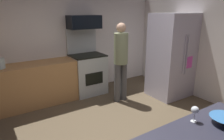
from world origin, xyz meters
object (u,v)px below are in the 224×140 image
Objects in this scene: microwave at (84,22)px; person_cook at (121,59)px; wine_glass_mid at (195,111)px; refrigerator at (171,56)px; oven_range at (88,72)px.

person_cook is at bearing -66.15° from microwave.
microwave is 4.49× the size of wine_glass_mid.
refrigerator is at bearing -17.25° from person_cook.
oven_range is 2.01m from refrigerator.
person_cook is at bearing 162.75° from refrigerator.
oven_range is 3.25m from wine_glass_mid.
microwave is 0.39× the size of refrigerator.
refrigerator is 11.52× the size of wine_glass_mid.
microwave is at bearing 82.88° from wine_glass_mid.
microwave is at bearing 113.85° from person_cook.
wine_glass_mid is at bearing -108.78° from person_cook.
person_cook is at bearing -63.98° from oven_range.
refrigerator is 1.22m from person_cook.
person_cook is (0.40, -0.90, -0.73)m from microwave.
microwave is 3.37m from wine_glass_mid.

